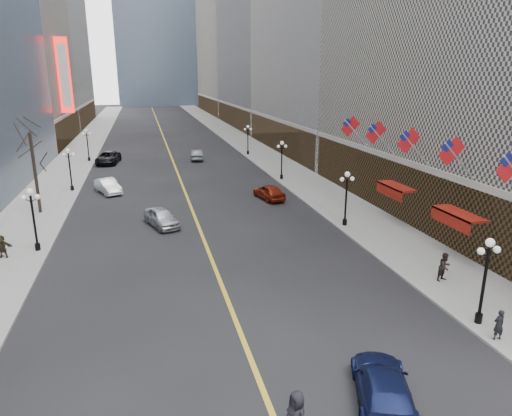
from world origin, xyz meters
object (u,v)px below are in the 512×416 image
streetlamp_west_1 (33,213)px  car_sb_far (197,155)px  car_sb_mid (269,192)px  car_nb_near (162,217)px  car_sb_near (383,387)px  streetlamp_east_2 (282,156)px  car_nb_far (108,158)px  streetlamp_west_3 (87,142)px  streetlamp_east_0 (486,272)px  streetlamp_west_2 (70,165)px  ped_ne_corner (499,325)px  streetlamp_east_3 (248,137)px  streetlamp_east_1 (346,193)px  car_nb_mid (108,186)px

streetlamp_west_1 → car_sb_far: 37.07m
car_sb_mid → car_sb_far: size_ratio=0.97×
car_nb_near → car_sb_near: 24.84m
streetlamp_east_2 → car_nb_far: size_ratio=0.75×
streetlamp_west_1 → car_sb_far: streetlamp_west_1 is taller
streetlamp_west_3 → car_nb_near: streetlamp_west_3 is taller
streetlamp_east_0 → streetlamp_west_1: size_ratio=1.00×
streetlamp_west_2 → ped_ne_corner: (23.40, -35.50, -1.98)m
ped_ne_corner → streetlamp_east_3: bearing=-88.9°
streetlamp_east_1 → car_nb_mid: size_ratio=0.98×
streetlamp_east_3 → ped_ne_corner: bearing=-90.2°
car_nb_far → streetlamp_east_1: bearing=-50.6°
car_nb_far → streetlamp_east_3: bearing=13.7°
car_nb_near → car_sb_near: (7.21, -23.78, -0.04)m
streetlamp_east_3 → car_nb_mid: (-19.78, -19.57, -2.14)m
streetlamp_east_3 → car_sb_near: 56.55m
streetlamp_east_1 → streetlamp_east_2: size_ratio=1.00×
car_nb_mid → car_nb_far: (-1.02, 17.43, 0.07)m
car_nb_mid → car_sb_mid: size_ratio=1.02×
streetlamp_east_3 → car_nb_far: size_ratio=0.75×
car_nb_mid → ped_ne_corner: (19.58, -33.93, 0.16)m
car_nb_near → car_sb_far: bearing=58.5°
streetlamp_east_3 → car_sb_mid: 26.47m
streetlamp_east_2 → car_nb_mid: 19.96m
car_sb_far → car_nb_near: bearing=83.5°
streetlamp_west_2 → car_nb_mid: size_ratio=0.98×
streetlamp_east_1 → car_nb_near: size_ratio=1.00×
streetlamp_west_1 → car_nb_far: 34.04m
streetlamp_east_1 → car_nb_far: size_ratio=0.75×
streetlamp_east_0 → streetlamp_east_2: bearing=90.0°
car_sb_near → car_nb_near: bearing=-53.4°
streetlamp_west_1 → car_sb_mid: (19.80, 9.89, -2.13)m
streetlamp_east_0 → streetlamp_west_2: (-23.60, 34.00, 0.00)m
car_sb_near → car_sb_mid: bearing=-77.4°
car_sb_near → ped_ne_corner: size_ratio=3.28×
streetlamp_east_2 → streetlamp_west_1: size_ratio=1.00×
streetlamp_east_0 → streetlamp_west_3: bearing=114.4°
car_nb_mid → streetlamp_east_2: bearing=-17.3°
streetlamp_east_3 → streetlamp_west_1: same height
streetlamp_west_2 → streetlamp_west_3: 18.00m
car_nb_mid → car_sb_far: car_sb_far is taller
streetlamp_east_1 → streetlamp_west_3: size_ratio=1.00×
streetlamp_west_1 → car_nb_far: bearing=85.3°
streetlamp_west_2 → car_sb_mid: 21.50m
streetlamp_east_1 → ped_ne_corner: 17.62m
streetlamp_west_3 → car_sb_near: streetlamp_west_3 is taller
ped_ne_corner → streetlamp_east_2: bearing=-89.0°
streetlamp_east_0 → streetlamp_east_3: (0.00, 52.00, 0.00)m
streetlamp_west_1 → car_nb_near: bearing=23.1°
car_sb_near → streetlamp_east_2: bearing=-81.5°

